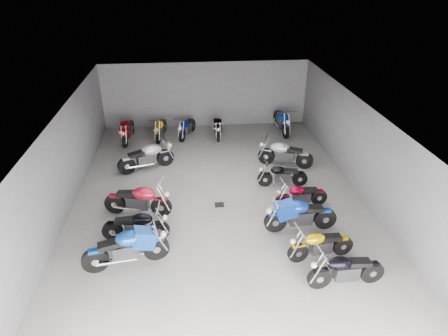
% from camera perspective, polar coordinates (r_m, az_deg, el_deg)
% --- Properties ---
extents(ground, '(14.00, 14.00, 0.00)m').
position_cam_1_polar(ground, '(14.13, -0.84, -4.20)').
color(ground, '#A19E99').
rests_on(ground, ground).
extents(wall_back, '(10.00, 0.10, 3.20)m').
position_cam_1_polar(wall_back, '(19.89, -2.63, 10.39)').
color(wall_back, slate).
rests_on(wall_back, ground).
extents(wall_left, '(0.10, 14.00, 3.20)m').
position_cam_1_polar(wall_left, '(13.92, -21.86, 0.65)').
color(wall_left, slate).
rests_on(wall_left, ground).
extents(wall_right, '(0.10, 14.00, 3.20)m').
position_cam_1_polar(wall_right, '(14.61, 19.07, 2.40)').
color(wall_right, slate).
rests_on(wall_right, ground).
extents(ceiling, '(10.00, 14.00, 0.04)m').
position_cam_1_polar(ceiling, '(12.74, -0.94, 8.23)').
color(ceiling, black).
rests_on(ceiling, wall_back).
extents(drain_grate, '(0.32, 0.32, 0.01)m').
position_cam_1_polar(drain_grate, '(13.71, -0.66, -5.27)').
color(drain_grate, black).
rests_on(drain_grate, ground).
extents(motorcycle_left_b, '(2.32, 0.69, 1.03)m').
position_cam_1_polar(motorcycle_left_b, '(11.23, -13.71, -11.05)').
color(motorcycle_left_b, black).
rests_on(motorcycle_left_b, ground).
extents(motorcycle_left_c, '(2.01, 0.43, 0.88)m').
position_cam_1_polar(motorcycle_left_c, '(12.17, -12.41, -8.03)').
color(motorcycle_left_c, black).
rests_on(motorcycle_left_c, ground).
extents(motorcycle_left_d, '(2.23, 0.68, 0.99)m').
position_cam_1_polar(motorcycle_left_d, '(13.25, -12.12, -4.50)').
color(motorcycle_left_d, black).
rests_on(motorcycle_left_d, ground).
extents(motorcycle_left_f, '(2.18, 0.99, 1.01)m').
position_cam_1_polar(motorcycle_left_f, '(16.04, -10.98, 1.56)').
color(motorcycle_left_f, black).
rests_on(motorcycle_left_f, ground).
extents(motorcycle_right_a, '(2.04, 0.43, 0.90)m').
position_cam_1_polar(motorcycle_right_a, '(10.83, 16.98, -13.72)').
color(motorcycle_right_a, black).
rests_on(motorcycle_right_a, ground).
extents(motorcycle_right_b, '(1.93, 0.46, 0.85)m').
position_cam_1_polar(motorcycle_right_b, '(11.52, 13.58, -10.56)').
color(motorcycle_right_b, black).
rests_on(motorcycle_right_b, ground).
extents(motorcycle_right_c, '(2.27, 0.45, 1.00)m').
position_cam_1_polar(motorcycle_right_c, '(12.45, 10.77, -6.60)').
color(motorcycle_right_c, black).
rests_on(motorcycle_right_c, ground).
extents(motorcycle_right_d, '(1.86, 0.43, 0.82)m').
position_cam_1_polar(motorcycle_right_d, '(13.62, 10.91, -3.87)').
color(motorcycle_right_d, black).
rests_on(motorcycle_right_d, ground).
extents(motorcycle_right_e, '(1.86, 0.40, 0.81)m').
position_cam_1_polar(motorcycle_right_e, '(14.78, 8.28, -1.00)').
color(motorcycle_right_e, black).
rests_on(motorcycle_right_e, ground).
extents(motorcycle_right_f, '(2.13, 0.94, 0.98)m').
position_cam_1_polar(motorcycle_right_f, '(16.22, 8.67, 2.01)').
color(motorcycle_right_f, black).
rests_on(motorcycle_right_f, ground).
extents(motorcycle_back_a, '(0.47, 2.20, 0.97)m').
position_cam_1_polar(motorcycle_back_a, '(18.93, -13.61, 5.29)').
color(motorcycle_back_a, black).
rests_on(motorcycle_back_a, ground).
extents(motorcycle_back_b, '(0.49, 1.99, 0.88)m').
position_cam_1_polar(motorcycle_back_b, '(18.97, -9.02, 5.64)').
color(motorcycle_back_b, black).
rests_on(motorcycle_back_b, ground).
extents(motorcycle_back_c, '(0.83, 1.85, 0.85)m').
position_cam_1_polar(motorcycle_back_c, '(18.96, -5.33, 5.80)').
color(motorcycle_back_c, black).
rests_on(motorcycle_back_c, ground).
extents(motorcycle_back_d, '(0.39, 1.97, 0.87)m').
position_cam_1_polar(motorcycle_back_d, '(18.94, -0.98, 5.93)').
color(motorcycle_back_d, black).
rests_on(motorcycle_back_d, ground).
extents(motorcycle_back_f, '(0.49, 2.35, 1.03)m').
position_cam_1_polar(motorcycle_back_f, '(19.59, 8.21, 6.67)').
color(motorcycle_back_f, black).
rests_on(motorcycle_back_f, ground).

